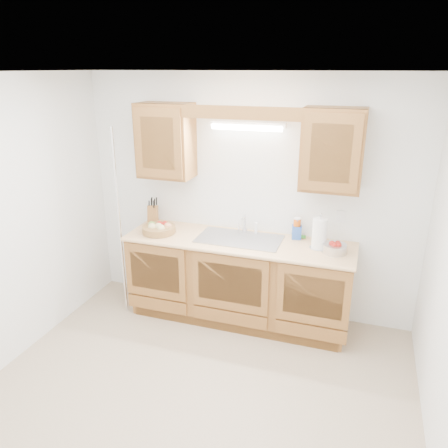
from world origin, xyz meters
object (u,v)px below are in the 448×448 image
at_px(fruit_basket, 159,228).
at_px(paper_towel, 319,234).
at_px(knife_block, 153,214).
at_px(apple_bowl, 335,248).

height_order(fruit_basket, paper_towel, paper_towel).
distance_m(knife_block, paper_towel, 1.82).
bearing_deg(knife_block, fruit_basket, -69.67).
distance_m(fruit_basket, paper_towel, 1.64).
bearing_deg(knife_block, paper_towel, -22.66).
distance_m(fruit_basket, apple_bowl, 1.78).
bearing_deg(fruit_basket, paper_towel, 3.43).
bearing_deg(knife_block, apple_bowl, -23.99).
relative_size(fruit_basket, knife_block, 1.43).
relative_size(knife_block, paper_towel, 0.86).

